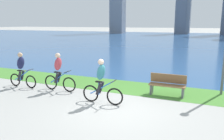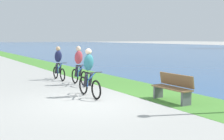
{
  "view_description": "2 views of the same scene",
  "coord_description": "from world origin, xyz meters",
  "px_view_note": "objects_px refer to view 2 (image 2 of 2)",
  "views": [
    {
      "loc": [
        2.83,
        -7.02,
        2.99
      ],
      "look_at": [
        -0.73,
        1.17,
        1.16
      ],
      "focal_mm": 36.6,
      "sensor_mm": 36.0,
      "label": 1
    },
    {
      "loc": [
        7.94,
        -3.93,
        2.05
      ],
      "look_at": [
        -0.99,
        1.45,
        0.87
      ],
      "focal_mm": 44.9,
      "sensor_mm": 36.0,
      "label": 2
    }
  ],
  "objects_px": {
    "cyclist_lead": "(89,73)",
    "cyclist_distant_rear": "(58,63)",
    "cyclist_trailing": "(79,66)",
    "bench_near_path": "(173,88)"
  },
  "relations": [
    {
      "from": "cyclist_trailing",
      "to": "cyclist_distant_rear",
      "type": "xyz_separation_m",
      "value": [
        -1.98,
        -0.21,
        -0.01
      ]
    },
    {
      "from": "bench_near_path",
      "to": "cyclist_distant_rear",
      "type": "bearing_deg",
      "value": -167.41
    },
    {
      "from": "cyclist_lead",
      "to": "bench_near_path",
      "type": "height_order",
      "value": "cyclist_lead"
    },
    {
      "from": "cyclist_distant_rear",
      "to": "bench_near_path",
      "type": "distance_m",
      "value": 6.74
    },
    {
      "from": "cyclist_trailing",
      "to": "bench_near_path",
      "type": "distance_m",
      "value": 4.77
    },
    {
      "from": "cyclist_trailing",
      "to": "bench_near_path",
      "type": "relative_size",
      "value": 1.14
    },
    {
      "from": "cyclist_lead",
      "to": "cyclist_distant_rear",
      "type": "xyz_separation_m",
      "value": [
        -4.46,
        0.53,
        -0.01
      ]
    },
    {
      "from": "cyclist_lead",
      "to": "bench_near_path",
      "type": "bearing_deg",
      "value": 43.59
    },
    {
      "from": "cyclist_lead",
      "to": "cyclist_distant_rear",
      "type": "bearing_deg",
      "value": 173.19
    },
    {
      "from": "cyclist_distant_rear",
      "to": "cyclist_lead",
      "type": "bearing_deg",
      "value": -6.81
    }
  ]
}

